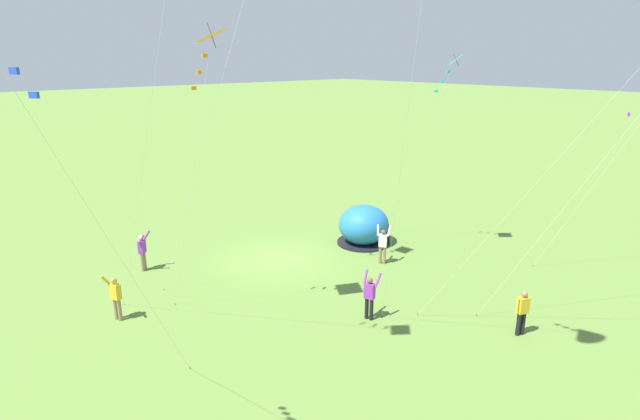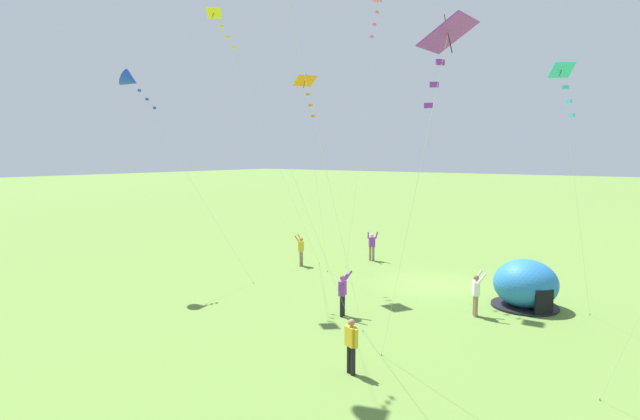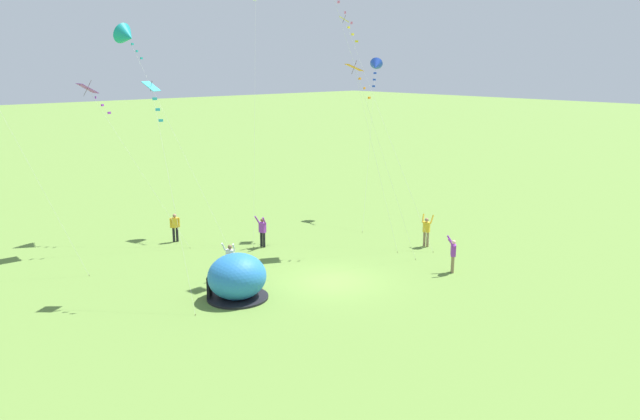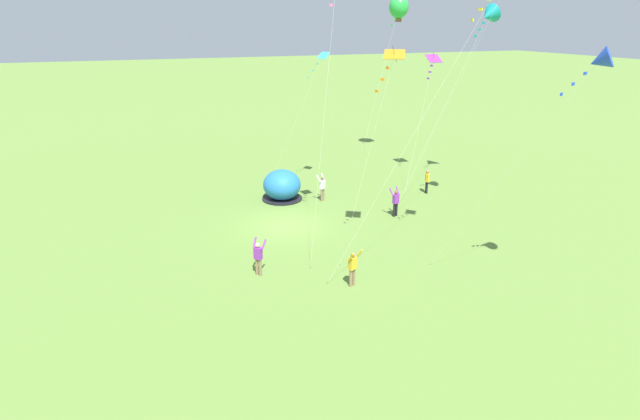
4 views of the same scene
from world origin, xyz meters
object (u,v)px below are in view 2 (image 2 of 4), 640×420
kite_pink (378,14)px  person_watching_sky (476,292)px  kite_purple (445,47)px  kite_cyan (564,85)px  person_arms_raised (343,293)px  kite_blue (131,81)px  person_flying_kite (372,245)px  kite_orange (306,88)px  popup_tent (526,285)px  person_center_field (351,343)px  person_near_tent (301,250)px  kite_yellow (222,31)px

kite_pink → person_watching_sky: bearing=164.8°
kite_purple → kite_cyan: 8.76m
person_arms_raised → kite_blue: kite_blue is taller
person_watching_sky → kite_purple: bearing=104.1°
person_flying_kite → kite_orange: (-0.21, 6.92, 8.91)m
person_flying_kite → kite_blue: size_ratio=0.17×
person_arms_raised → kite_purple: (-6.84, 6.44, 7.86)m
popup_tent → kite_cyan: kite_cyan is taller
person_center_field → person_near_tent: 14.91m
person_watching_sky → kite_cyan: size_ratio=0.19×
person_watching_sky → kite_purple: size_ratio=0.20×
kite_yellow → popup_tent: bearing=-155.4°
person_center_field → person_watching_sky: person_watching_sky is taller
kite_yellow → kite_blue: kite_yellow is taller
popup_tent → kite_orange: (10.07, 2.60, 8.91)m
person_watching_sky → person_flying_kite: 11.28m
person_near_tent → kite_cyan: size_ratio=0.19×
popup_tent → kite_cyan: bearing=117.3°
kite_purple → kite_yellow: (13.69, -6.46, 3.51)m
person_arms_raised → kite_yellow: size_ratio=0.14×
person_flying_kite → kite_cyan: size_ratio=0.19×
person_near_tent → kite_purple: bearing=137.9°
person_center_field → kite_pink: kite_pink is taller
kite_orange → kite_cyan: 11.92m
person_center_field → kite_pink: 16.05m
person_arms_raised → person_flying_kite: (4.58, -10.09, 0.00)m
person_near_tent → kite_purple: size_ratio=0.20×
person_flying_kite → kite_orange: kite_orange is taller
person_center_field → person_arms_raised: bearing=-53.4°
person_watching_sky → kite_purple: kite_purple is taller
person_near_tent → kite_orange: 9.85m
popup_tent → kite_yellow: 17.89m
kite_yellow → kite_cyan: kite_yellow is taller
kite_cyan → kite_yellow: bearing=9.0°
kite_orange → kite_pink: kite_pink is taller
person_center_field → kite_yellow: bearing=-23.5°
person_flying_kite → kite_cyan: 16.45m
person_center_field → kite_orange: 13.95m
kite_orange → kite_cyan: size_ratio=1.09×
person_center_field → kite_cyan: kite_cyan is taller
person_arms_raised → kite_cyan: (-7.50, -2.30, 8.00)m
person_arms_raised → kite_purple: bearing=136.7°
person_arms_raised → person_near_tent: bearing=-41.0°
popup_tent → person_arms_raised: bearing=45.3°
person_watching_sky → kite_orange: (8.76, 0.09, 8.91)m
person_near_tent → kite_blue: (4.15, 8.21, 9.27)m
person_flying_kite → kite_blue: bearing=60.6°
person_near_tent → kite_purple: kite_purple is taller
person_center_field → person_arms_raised: (3.24, -4.37, 0.03)m
popup_tent → kite_orange: kite_orange is taller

